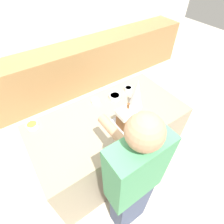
{
  "coord_description": "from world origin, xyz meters",
  "views": [
    {
      "loc": [
        -0.7,
        -1.07,
        2.34
      ],
      "look_at": [
        0.04,
        0.0,
        1.0
      ],
      "focal_mm": 28.0,
      "sensor_mm": 36.0,
      "label": 1
    }
  ],
  "objects_px": {
    "candy_bowl_center_rear": "(128,89)",
    "person": "(133,185)",
    "decorative_tree": "(137,94)",
    "candy_bowl_near_tray_right": "(95,101)",
    "baking_tray": "(125,125)",
    "gingerbread_house": "(126,118)",
    "candy_bowl_front_corner": "(32,125)",
    "candy_bowl_near_tray_left": "(115,97)"
  },
  "relations": [
    {
      "from": "baking_tray",
      "to": "candy_bowl_near_tray_right",
      "type": "xyz_separation_m",
      "value": [
        -0.07,
        0.48,
        0.02
      ]
    },
    {
      "from": "decorative_tree",
      "to": "candy_bowl_near_tray_right",
      "type": "relative_size",
      "value": 3.83
    },
    {
      "from": "baking_tray",
      "to": "candy_bowl_near_tray_left",
      "type": "relative_size",
      "value": 2.84
    },
    {
      "from": "decorative_tree",
      "to": "candy_bowl_center_rear",
      "type": "bearing_deg",
      "value": 67.4
    },
    {
      "from": "baking_tray",
      "to": "candy_bowl_center_rear",
      "type": "bearing_deg",
      "value": 48.65
    },
    {
      "from": "candy_bowl_near_tray_right",
      "to": "candy_bowl_center_rear",
      "type": "bearing_deg",
      "value": -4.92
    },
    {
      "from": "gingerbread_house",
      "to": "candy_bowl_front_corner",
      "type": "relative_size",
      "value": 2.19
    },
    {
      "from": "decorative_tree",
      "to": "candy_bowl_near_tray_left",
      "type": "height_order",
      "value": "decorative_tree"
    },
    {
      "from": "gingerbread_house",
      "to": "candy_bowl_center_rear",
      "type": "distance_m",
      "value": 0.59
    },
    {
      "from": "decorative_tree",
      "to": "candy_bowl_near_tray_right",
      "type": "xyz_separation_m",
      "value": [
        -0.34,
        0.32,
        -0.16
      ]
    },
    {
      "from": "baking_tray",
      "to": "candy_bowl_front_corner",
      "type": "relative_size",
      "value": 3.21
    },
    {
      "from": "gingerbread_house",
      "to": "person",
      "type": "height_order",
      "value": "person"
    },
    {
      "from": "candy_bowl_near_tray_right",
      "to": "candy_bowl_center_rear",
      "type": "relative_size",
      "value": 1.01
    },
    {
      "from": "candy_bowl_near_tray_right",
      "to": "candy_bowl_front_corner",
      "type": "bearing_deg",
      "value": 176.61
    },
    {
      "from": "candy_bowl_near_tray_left",
      "to": "candy_bowl_center_rear",
      "type": "distance_m",
      "value": 0.23
    },
    {
      "from": "gingerbread_house",
      "to": "candy_bowl_near_tray_right",
      "type": "xyz_separation_m",
      "value": [
        -0.07,
        0.48,
        -0.09
      ]
    },
    {
      "from": "candy_bowl_front_corner",
      "to": "candy_bowl_near_tray_left",
      "type": "height_order",
      "value": "candy_bowl_near_tray_left"
    },
    {
      "from": "candy_bowl_front_corner",
      "to": "candy_bowl_near_tray_right",
      "type": "bearing_deg",
      "value": -3.39
    },
    {
      "from": "person",
      "to": "candy_bowl_near_tray_left",
      "type": "bearing_deg",
      "value": 63.07
    },
    {
      "from": "candy_bowl_near_tray_left",
      "to": "baking_tray",
      "type": "bearing_deg",
      "value": -111.16
    },
    {
      "from": "candy_bowl_center_rear",
      "to": "baking_tray",
      "type": "bearing_deg",
      "value": -131.35
    },
    {
      "from": "gingerbread_house",
      "to": "candy_bowl_center_rear",
      "type": "xyz_separation_m",
      "value": [
        0.38,
        0.44,
        -0.09
      ]
    },
    {
      "from": "person",
      "to": "decorative_tree",
      "type": "bearing_deg",
      "value": 49.23
    },
    {
      "from": "candy_bowl_center_rear",
      "to": "person",
      "type": "height_order",
      "value": "person"
    },
    {
      "from": "decorative_tree",
      "to": "candy_bowl_center_rear",
      "type": "relative_size",
      "value": 3.86
    },
    {
      "from": "candy_bowl_near_tray_right",
      "to": "gingerbread_house",
      "type": "bearing_deg",
      "value": -81.36
    },
    {
      "from": "candy_bowl_near_tray_left",
      "to": "person",
      "type": "relative_size",
      "value": 0.08
    },
    {
      "from": "candy_bowl_center_rear",
      "to": "candy_bowl_near_tray_left",
      "type": "bearing_deg",
      "value": -172.58
    },
    {
      "from": "decorative_tree",
      "to": "candy_bowl_near_tray_right",
      "type": "bearing_deg",
      "value": 137.31
    },
    {
      "from": "decorative_tree",
      "to": "candy_bowl_front_corner",
      "type": "height_order",
      "value": "decorative_tree"
    },
    {
      "from": "baking_tray",
      "to": "candy_bowl_front_corner",
      "type": "bearing_deg",
      "value": 146.87
    },
    {
      "from": "gingerbread_house",
      "to": "candy_bowl_near_tray_left",
      "type": "bearing_deg",
      "value": 68.87
    },
    {
      "from": "candy_bowl_center_rear",
      "to": "person",
      "type": "bearing_deg",
      "value": -126.21
    },
    {
      "from": "baking_tray",
      "to": "gingerbread_house",
      "type": "xyz_separation_m",
      "value": [
        0.0,
        0.0,
        0.11
      ]
    },
    {
      "from": "candy_bowl_near_tray_right",
      "to": "person",
      "type": "height_order",
      "value": "person"
    },
    {
      "from": "decorative_tree",
      "to": "candy_bowl_front_corner",
      "type": "relative_size",
      "value": 3.03
    },
    {
      "from": "baking_tray",
      "to": "person",
      "type": "xyz_separation_m",
      "value": [
        -0.31,
        -0.51,
        -0.06
      ]
    },
    {
      "from": "decorative_tree",
      "to": "candy_bowl_near_tray_left",
      "type": "relative_size",
      "value": 2.69
    },
    {
      "from": "candy_bowl_front_corner",
      "to": "candy_bowl_near_tray_left",
      "type": "xyz_separation_m",
      "value": [
        0.95,
        -0.11,
        0.0
      ]
    },
    {
      "from": "gingerbread_house",
      "to": "decorative_tree",
      "type": "xyz_separation_m",
      "value": [
        0.27,
        0.16,
        0.07
      ]
    },
    {
      "from": "baking_tray",
      "to": "candy_bowl_near_tray_right",
      "type": "relative_size",
      "value": 4.06
    },
    {
      "from": "candy_bowl_near_tray_right",
      "to": "candy_bowl_near_tray_left",
      "type": "xyz_separation_m",
      "value": [
        0.23,
        -0.07,
        0.0
      ]
    }
  ]
}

